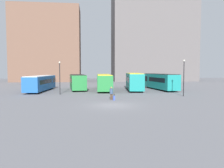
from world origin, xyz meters
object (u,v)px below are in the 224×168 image
object	(u,v)px
bus_2	(104,82)
bus_0	(41,83)
bus_4	(160,81)
bus_1	(78,82)
lamp_post_1	(184,75)
lamp_post_0	(60,75)
suitcase	(114,98)
traveler	(111,92)
bus_3	(134,81)

from	to	relation	value
bus_2	bus_0	bearing A→B (deg)	95.20
bus_4	bus_2	bearing A→B (deg)	84.98
bus_1	lamp_post_1	world-z (taller)	lamp_post_1
bus_4	lamp_post_0	xyz separation A→B (m)	(-18.20, -6.85, 1.37)
suitcase	lamp_post_0	size ratio (longest dim) A/B	0.16
bus_1	lamp_post_1	size ratio (longest dim) A/B	1.80
traveler	suitcase	world-z (taller)	traveler
traveler	lamp_post_1	xyz separation A→B (m)	(10.74, 2.65, 2.14)
bus_4	suitcase	size ratio (longest dim) A/B	14.12
bus_2	traveler	xyz separation A→B (m)	(0.05, -13.64, -0.63)
bus_0	suitcase	bearing A→B (deg)	-134.32
lamp_post_0	bus_2	bearing A→B (deg)	42.70
suitcase	lamp_post_1	world-z (taller)	lamp_post_1
bus_0	traveler	xyz separation A→B (m)	(11.49, -12.95, -0.53)
bus_4	lamp_post_1	bearing A→B (deg)	173.59
bus_0	lamp_post_0	xyz separation A→B (m)	(4.15, -6.04, 1.52)
traveler	lamp_post_0	world-z (taller)	lamp_post_0
bus_0	bus_2	bearing A→B (deg)	-82.22
bus_1	traveler	world-z (taller)	bus_1
bus_2	bus_4	size ratio (longest dim) A/B	1.06
bus_0	bus_3	xyz separation A→B (m)	(17.18, 0.55, 0.22)
bus_0	traveler	world-z (taller)	bus_0
traveler	lamp_post_1	world-z (taller)	lamp_post_1
bus_3	suitcase	world-z (taller)	bus_3
lamp_post_0	lamp_post_1	xyz separation A→B (m)	(18.07, -4.27, 0.09)
bus_0	bus_4	distance (m)	22.37
suitcase	bus_1	bearing A→B (deg)	14.85
bus_1	bus_3	world-z (taller)	bus_3
bus_1	bus_3	size ratio (longest dim) A/B	0.79
suitcase	bus_0	bearing A→B (deg)	36.89
bus_1	traveler	size ratio (longest dim) A/B	5.66
bus_2	traveler	distance (m)	13.65
traveler	bus_2	bearing A→B (deg)	-4.24
bus_3	lamp_post_0	bearing A→B (deg)	123.42
bus_0	bus_1	size ratio (longest dim) A/B	1.26
bus_1	lamp_post_0	world-z (taller)	lamp_post_0
bus_1	suitcase	world-z (taller)	bus_1
bus_0	traveler	distance (m)	17.32
lamp_post_1	lamp_post_0	bearing A→B (deg)	166.71
bus_3	traveler	size ratio (longest dim) A/B	7.20
bus_1	lamp_post_1	distance (m)	19.99
bus_1	bus_4	bearing A→B (deg)	-101.00
bus_0	lamp_post_1	world-z (taller)	lamp_post_1
bus_0	bus_1	bearing A→B (deg)	-69.53
lamp_post_0	lamp_post_1	bearing A→B (deg)	-13.29
bus_3	lamp_post_1	world-z (taller)	lamp_post_1
bus_3	bus_4	distance (m)	5.18
suitcase	bus_3	bearing A→B (deg)	-25.68
bus_4	traveler	world-z (taller)	bus_4
bus_2	lamp_post_1	bearing A→B (deg)	-133.77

